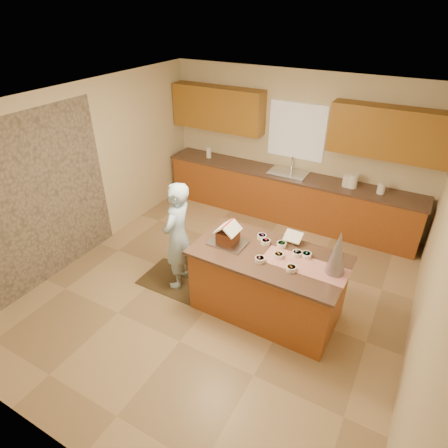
# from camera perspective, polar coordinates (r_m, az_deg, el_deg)

# --- Properties ---
(floor) EXTENTS (5.50, 5.50, 0.00)m
(floor) POSITION_cam_1_polar(r_m,az_deg,el_deg) (5.71, -0.10, -9.79)
(floor) COLOR tan
(floor) RESTS_ON ground
(ceiling) EXTENTS (5.50, 5.50, 0.00)m
(ceiling) POSITION_cam_1_polar(r_m,az_deg,el_deg) (4.44, -0.13, 17.56)
(ceiling) COLOR silver
(ceiling) RESTS_ON floor
(wall_back) EXTENTS (5.50, 5.50, 0.00)m
(wall_back) POSITION_cam_1_polar(r_m,az_deg,el_deg) (7.25, 10.75, 11.36)
(wall_back) COLOR beige
(wall_back) RESTS_ON floor
(wall_front) EXTENTS (5.50, 5.50, 0.00)m
(wall_front) POSITION_cam_1_polar(r_m,az_deg,el_deg) (3.35, -25.10, -18.49)
(wall_front) COLOR beige
(wall_front) RESTS_ON floor
(wall_left) EXTENTS (5.50, 5.50, 0.00)m
(wall_left) POSITION_cam_1_polar(r_m,az_deg,el_deg) (6.41, -20.19, 7.28)
(wall_left) COLOR beige
(wall_left) RESTS_ON floor
(wall_right) EXTENTS (5.50, 5.50, 0.00)m
(wall_right) POSITION_cam_1_polar(r_m,az_deg,el_deg) (4.48, 29.21, -5.71)
(wall_right) COLOR beige
(wall_right) RESTS_ON floor
(stone_accent) EXTENTS (0.00, 2.50, 2.50)m
(stone_accent) POSITION_cam_1_polar(r_m,az_deg,el_deg) (6.00, -25.36, 3.44)
(stone_accent) COLOR gray
(stone_accent) RESTS_ON wall_left
(window_curtain) EXTENTS (1.05, 0.03, 1.00)m
(window_curtain) POSITION_cam_1_polar(r_m,az_deg,el_deg) (7.13, 10.91, 13.56)
(window_curtain) COLOR white
(window_curtain) RESTS_ON wall_back
(back_counter_base) EXTENTS (4.80, 0.60, 0.88)m
(back_counter_base) POSITION_cam_1_polar(r_m,az_deg,el_deg) (7.35, 9.27, 4.01)
(back_counter_base) COLOR brown
(back_counter_base) RESTS_ON floor
(back_counter_top) EXTENTS (4.85, 0.63, 0.04)m
(back_counter_top) POSITION_cam_1_polar(r_m,az_deg,el_deg) (7.15, 9.58, 7.29)
(back_counter_top) COLOR brown
(back_counter_top) RESTS_ON back_counter_base
(upper_cabinet_left) EXTENTS (1.85, 0.35, 0.80)m
(upper_cabinet_left) POSITION_cam_1_polar(r_m,az_deg,el_deg) (7.54, -0.92, 17.02)
(upper_cabinet_left) COLOR #9F6322
(upper_cabinet_left) RESTS_ON wall_back
(upper_cabinet_right) EXTENTS (1.85, 0.35, 0.80)m
(upper_cabinet_right) POSITION_cam_1_polar(r_m,az_deg,el_deg) (6.62, 23.66, 12.45)
(upper_cabinet_right) COLOR #9F6322
(upper_cabinet_right) RESTS_ON wall_back
(sink) EXTENTS (0.70, 0.45, 0.12)m
(sink) POSITION_cam_1_polar(r_m,az_deg,el_deg) (7.15, 9.58, 7.22)
(sink) COLOR silver
(sink) RESTS_ON back_counter_top
(faucet) EXTENTS (0.03, 0.03, 0.28)m
(faucet) POSITION_cam_1_polar(r_m,az_deg,el_deg) (7.25, 10.20, 8.94)
(faucet) COLOR silver
(faucet) RESTS_ON back_counter_top
(island_base) EXTENTS (1.89, 0.97, 0.91)m
(island_base) POSITION_cam_1_polar(r_m,az_deg,el_deg) (5.11, 6.48, -9.07)
(island_base) COLOR brown
(island_base) RESTS_ON floor
(island_top) EXTENTS (1.97, 1.06, 0.04)m
(island_top) POSITION_cam_1_polar(r_m,az_deg,el_deg) (4.82, 6.81, -4.73)
(island_top) COLOR brown
(island_top) RESTS_ON island_base
(table_runner) EXTENTS (1.05, 0.40, 0.01)m
(table_runner) POSITION_cam_1_polar(r_m,az_deg,el_deg) (4.69, 12.06, -6.12)
(table_runner) COLOR #9D0B0B
(table_runner) RESTS_ON island_top
(baking_tray) EXTENTS (0.48, 0.36, 0.03)m
(baking_tray) POSITION_cam_1_polar(r_m,az_deg,el_deg) (4.97, 0.58, -2.81)
(baking_tray) COLOR silver
(baking_tray) RESTS_ON island_top
(cookbook) EXTENTS (0.23, 0.18, 0.10)m
(cookbook) POSITION_cam_1_polar(r_m,az_deg,el_deg) (5.02, 10.37, -1.88)
(cookbook) COLOR white
(cookbook) RESTS_ON island_top
(tinsel_tree) EXTENTS (0.23, 0.23, 0.57)m
(tinsel_tree) POSITION_cam_1_polar(r_m,az_deg,el_deg) (4.50, 16.76, -4.12)
(tinsel_tree) COLOR silver
(tinsel_tree) RESTS_ON island_top
(rug) EXTENTS (1.12, 0.73, 0.01)m
(rug) POSITION_cam_1_polar(r_m,az_deg,el_deg) (5.89, -6.87, -8.51)
(rug) COLOR black
(rug) RESTS_ON floor
(boy) EXTENTS (0.47, 0.65, 1.64)m
(boy) POSITION_cam_1_polar(r_m,az_deg,el_deg) (5.37, -6.98, -1.87)
(boy) COLOR #A5CBEA
(boy) RESTS_ON rug
(canister_a) EXTENTS (0.15, 0.15, 0.20)m
(canister_a) POSITION_cam_1_polar(r_m,az_deg,el_deg) (6.86, 18.03, 6.21)
(canister_a) COLOR white
(canister_a) RESTS_ON back_counter_top
(canister_b) EXTENTS (0.16, 0.16, 0.24)m
(canister_b) POSITION_cam_1_polar(r_m,az_deg,el_deg) (6.84, 18.82, 6.16)
(canister_b) COLOR white
(canister_b) RESTS_ON back_counter_top
(canister_c) EXTENTS (0.13, 0.13, 0.18)m
(canister_c) POSITION_cam_1_polar(r_m,az_deg,el_deg) (6.80, 22.62, 4.99)
(canister_c) COLOR white
(canister_c) RESTS_ON back_counter_top
(paper_towel) EXTENTS (0.10, 0.10, 0.22)m
(paper_towel) POSITION_cam_1_polar(r_m,az_deg,el_deg) (7.78, -2.31, 10.72)
(paper_towel) COLOR white
(paper_towel) RESTS_ON back_counter_top
(gingerbread_house) EXTENTS (0.29, 0.30, 0.29)m
(gingerbread_house) POSITION_cam_1_polar(r_m,az_deg,el_deg) (4.90, 0.59, -1.62)
(gingerbread_house) COLOR brown
(gingerbread_house) RESTS_ON baking_tray
(candy_bowls) EXTENTS (0.78, 0.60, 0.06)m
(candy_bowls) POSITION_cam_1_polar(r_m,az_deg,el_deg) (4.82, 8.44, -4.12)
(candy_bowls) COLOR teal
(candy_bowls) RESTS_ON island_top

